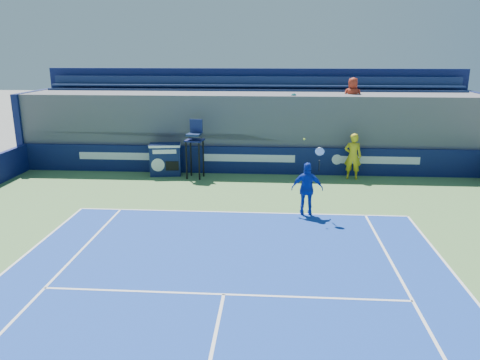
# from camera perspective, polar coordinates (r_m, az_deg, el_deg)

# --- Properties ---
(ball_person) EXTENTS (0.78, 0.58, 1.95)m
(ball_person) POSITION_cam_1_polar(r_m,az_deg,el_deg) (20.13, 13.59, 2.83)
(ball_person) COLOR gold
(ball_person) RESTS_ON apron
(back_hoarding) EXTENTS (20.40, 0.21, 1.20)m
(back_hoarding) POSITION_cam_1_polar(r_m,az_deg,el_deg) (20.54, 1.11, 2.42)
(back_hoarding) COLOR #0C1545
(back_hoarding) RESTS_ON ground
(match_clock) EXTENTS (1.41, 0.90, 1.40)m
(match_clock) POSITION_cam_1_polar(r_m,az_deg,el_deg) (20.48, -9.08, 2.59)
(match_clock) COLOR #0E1846
(match_clock) RESTS_ON ground
(umpire_chair) EXTENTS (0.81, 0.81, 2.48)m
(umpire_chair) POSITION_cam_1_polar(r_m,az_deg,el_deg) (19.74, -5.53, 4.56)
(umpire_chair) COLOR black
(umpire_chair) RESTS_ON ground
(tennis_player) EXTENTS (1.05, 0.48, 2.57)m
(tennis_player) POSITION_cam_1_polar(r_m,az_deg,el_deg) (15.41, 8.20, -1.06)
(tennis_player) COLOR #1533AF
(tennis_player) RESTS_ON apron
(stadium_seating) EXTENTS (21.00, 4.05, 4.40)m
(stadium_seating) POSITION_cam_1_polar(r_m,az_deg,el_deg) (22.32, 1.40, 6.70)
(stadium_seating) COLOR #4F4F54
(stadium_seating) RESTS_ON ground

